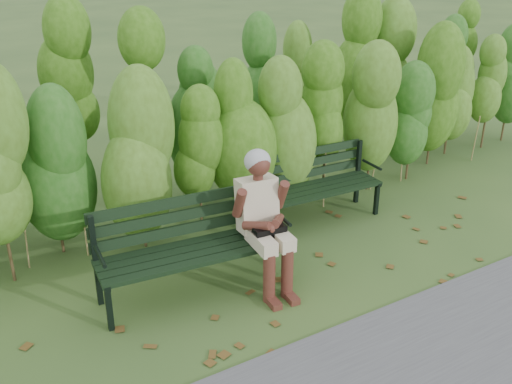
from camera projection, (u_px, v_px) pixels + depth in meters
ground at (275, 276)px, 5.76m from camera, size 80.00×80.00×0.00m
hedge_band at (186, 104)px, 6.70m from camera, size 11.04×1.67×2.42m
leaf_litter at (314, 264)px, 5.95m from camera, size 5.93×2.25×0.01m
bench_left at (191, 239)px, 5.36m from camera, size 1.78×0.74×0.87m
bench_right at (309, 181)px, 6.69m from camera, size 1.61×0.60×0.79m
seated_woman at (263, 213)px, 5.37m from camera, size 0.53×0.77×1.29m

